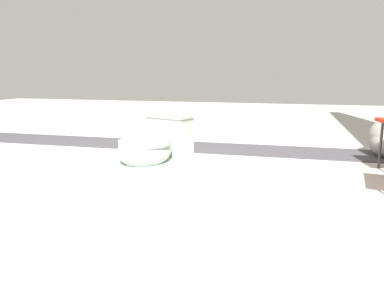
% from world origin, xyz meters
% --- Properties ---
extents(ground_plane, '(14.00, 14.00, 0.00)m').
position_xyz_m(ground_plane, '(0.00, 0.00, 0.00)').
color(ground_plane, '#B7B2A8').
extents(gravel_strip, '(0.56, 8.00, 0.01)m').
position_xyz_m(gravel_strip, '(-1.12, 0.50, 0.01)').
color(gravel_strip, '#423F44').
rests_on(gravel_strip, ground).
extents(toilet, '(0.71, 0.55, 0.52)m').
position_xyz_m(toilet, '(0.17, -0.05, 0.22)').
color(toilet, '#B2C6B7').
rests_on(toilet, ground).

